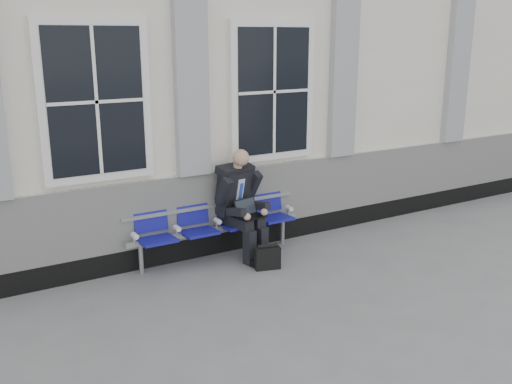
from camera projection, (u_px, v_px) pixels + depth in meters
ground at (308, 281)px, 7.25m from camera, size 70.00×70.00×0.00m
station_building at (190, 84)px, 9.54m from camera, size 14.40×4.40×4.49m
bench at (215, 220)px, 7.89m from camera, size 2.60×0.47×0.91m
businessman at (241, 200)px, 7.86m from camera, size 0.68×0.91×1.53m
briefcase at (267, 257)px, 7.58m from camera, size 0.36×0.23×0.35m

